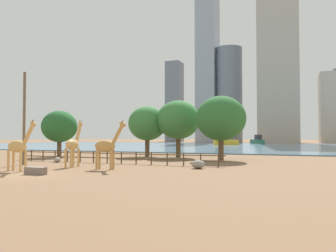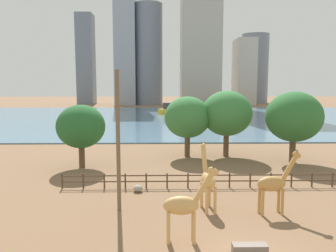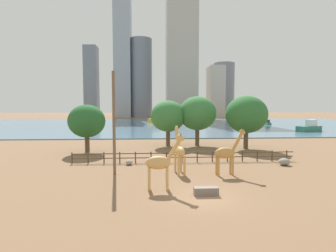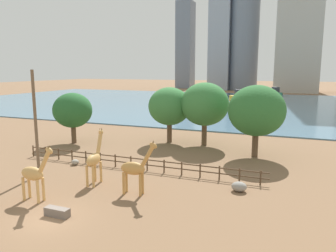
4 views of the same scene
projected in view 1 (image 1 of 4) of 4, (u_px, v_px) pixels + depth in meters
name	position (u px, v px, depth m)	size (l,w,h in m)	color
ground_plane	(226.00, 146.00, 100.15)	(400.00, 400.00, 0.00)	brown
harbor_water	(224.00, 146.00, 97.35)	(180.00, 86.00, 0.20)	slate
giraffe_tall	(107.00, 146.00, 29.96)	(3.15, 1.00, 4.51)	#C18C47
giraffe_companion	(73.00, 144.00, 32.38)	(1.09, 3.07, 4.75)	tan
giraffe_young	(19.00, 146.00, 28.49)	(3.17, 0.83, 4.49)	tan
utility_pole	(24.00, 118.00, 34.68)	(0.28, 0.28, 9.86)	brown
boulder_near_fence	(198.00, 164.00, 30.68)	(1.25, 1.07, 0.80)	gray
boulder_by_pole	(57.00, 160.00, 37.97)	(0.78, 0.77, 0.58)	gray
feeding_trough	(36.00, 171.00, 25.82)	(1.80, 0.60, 0.60)	#72665B
enclosure_fence	(109.00, 157.00, 36.69)	(26.12, 0.14, 1.30)	#4C3826
tree_left_large	(221.00, 118.00, 41.69)	(6.37, 6.37, 8.19)	brown
tree_center_broad	(59.00, 127.00, 48.43)	(5.19, 5.19, 6.81)	brown
tree_right_tall	(178.00, 120.00, 47.52)	(6.24, 6.24, 8.23)	brown
tree_left_small	(147.00, 124.00, 49.16)	(5.70, 5.70, 7.53)	brown
boat_sailboat	(225.00, 141.00, 108.56)	(8.35, 6.31, 3.50)	gold
boat_barge	(257.00, 141.00, 125.11)	(6.07, 8.20, 3.42)	#337259
skyline_tower_needle	(278.00, 42.00, 151.52)	(17.99, 15.69, 93.79)	#ADA89E
skyline_block_central	(229.00, 95.00, 166.19)	(13.45, 13.45, 47.91)	slate
skyline_block_left	(208.00, 64.00, 170.67)	(10.00, 14.09, 81.71)	#939EAD
skyline_block_right	(174.00, 102.00, 183.86)	(8.03, 9.65, 44.67)	slate
skyline_tower_short	(330.00, 108.00, 147.32)	(8.91, 14.72, 31.27)	#B7B2A8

